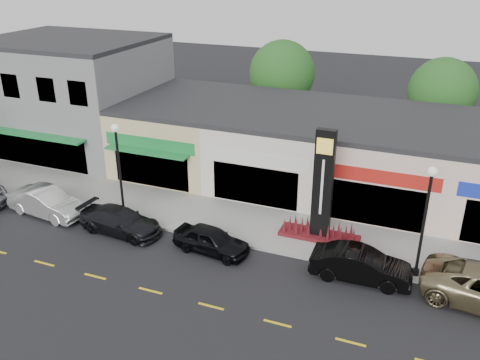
{
  "coord_description": "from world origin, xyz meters",
  "views": [
    {
      "loc": [
        7.7,
        -19.01,
        13.9
      ],
      "look_at": [
        -1.43,
        4.0,
        2.83
      ],
      "focal_mm": 38.0,
      "sensor_mm": 36.0,
      "label": 1
    }
  ],
  "objects_px": {
    "lamp_west_near": "(119,162)",
    "lamp_east_near": "(426,212)",
    "car_dark_sedan": "(120,221)",
    "car_black_conv": "(361,265)",
    "car_black_sedan": "(211,240)",
    "car_white_van": "(47,202)",
    "pylon_sign": "(322,201)"
  },
  "relations": [
    {
      "from": "lamp_west_near",
      "to": "lamp_east_near",
      "type": "distance_m",
      "value": 16.0
    },
    {
      "from": "lamp_west_near",
      "to": "lamp_east_near",
      "type": "xyz_separation_m",
      "value": [
        16.0,
        0.0,
        0.0
      ]
    },
    {
      "from": "car_white_van",
      "to": "pylon_sign",
      "type": "bearing_deg",
      "value": -72.27
    },
    {
      "from": "lamp_west_near",
      "to": "car_dark_sedan",
      "type": "relative_size",
      "value": 1.16
    },
    {
      "from": "lamp_west_near",
      "to": "car_dark_sedan",
      "type": "bearing_deg",
      "value": -62.1
    },
    {
      "from": "car_dark_sedan",
      "to": "lamp_east_near",
      "type": "bearing_deg",
      "value": -80.31
    },
    {
      "from": "lamp_east_near",
      "to": "car_black_conv",
      "type": "distance_m",
      "value": 3.78
    },
    {
      "from": "car_black_sedan",
      "to": "lamp_east_near",
      "type": "bearing_deg",
      "value": -74.57
    },
    {
      "from": "pylon_sign",
      "to": "car_black_sedan",
      "type": "xyz_separation_m",
      "value": [
        -4.81,
        -3.18,
        -1.6
      ]
    },
    {
      "from": "lamp_west_near",
      "to": "pylon_sign",
      "type": "xyz_separation_m",
      "value": [
        11.0,
        1.7,
        -1.2
      ]
    },
    {
      "from": "car_white_van",
      "to": "car_dark_sedan",
      "type": "distance_m",
      "value": 5.09
    },
    {
      "from": "car_dark_sedan",
      "to": "car_black_conv",
      "type": "height_order",
      "value": "car_black_conv"
    },
    {
      "from": "car_dark_sedan",
      "to": "car_black_conv",
      "type": "distance_m",
      "value": 12.82
    },
    {
      "from": "lamp_east_near",
      "to": "car_white_van",
      "type": "bearing_deg",
      "value": -176.27
    },
    {
      "from": "car_black_sedan",
      "to": "car_dark_sedan",
      "type": "bearing_deg",
      "value": 96.97
    },
    {
      "from": "car_black_conv",
      "to": "car_dark_sedan",
      "type": "bearing_deg",
      "value": 90.3
    },
    {
      "from": "car_black_conv",
      "to": "car_white_van",
      "type": "bearing_deg",
      "value": 89.29
    },
    {
      "from": "lamp_west_near",
      "to": "car_white_van",
      "type": "height_order",
      "value": "lamp_west_near"
    },
    {
      "from": "car_black_sedan",
      "to": "pylon_sign",
      "type": "bearing_deg",
      "value": -49.72
    },
    {
      "from": "pylon_sign",
      "to": "car_black_sedan",
      "type": "bearing_deg",
      "value": -146.58
    },
    {
      "from": "lamp_west_near",
      "to": "car_dark_sedan",
      "type": "distance_m",
      "value": 3.26
    },
    {
      "from": "pylon_sign",
      "to": "car_black_sedan",
      "type": "height_order",
      "value": "pylon_sign"
    },
    {
      "from": "car_dark_sedan",
      "to": "car_black_sedan",
      "type": "xyz_separation_m",
      "value": [
        5.4,
        0.01,
        -0.01
      ]
    },
    {
      "from": "car_white_van",
      "to": "car_black_conv",
      "type": "xyz_separation_m",
      "value": [
        17.91,
        0.22,
        -0.04
      ]
    },
    {
      "from": "car_black_sedan",
      "to": "car_black_conv",
      "type": "xyz_separation_m",
      "value": [
        7.42,
        0.38,
        0.08
      ]
    },
    {
      "from": "lamp_east_near",
      "to": "pylon_sign",
      "type": "xyz_separation_m",
      "value": [
        -5.0,
        1.7,
        -1.2
      ]
    },
    {
      "from": "lamp_west_near",
      "to": "car_black_conv",
      "type": "distance_m",
      "value": 13.92
    },
    {
      "from": "car_dark_sedan",
      "to": "car_black_conv",
      "type": "bearing_deg",
      "value": -84.16
    },
    {
      "from": "pylon_sign",
      "to": "car_black_sedan",
      "type": "distance_m",
      "value": 5.98
    },
    {
      "from": "pylon_sign",
      "to": "lamp_west_near",
      "type": "bearing_deg",
      "value": -171.23
    },
    {
      "from": "lamp_west_near",
      "to": "lamp_east_near",
      "type": "bearing_deg",
      "value": 0.0
    },
    {
      "from": "lamp_east_near",
      "to": "car_dark_sedan",
      "type": "bearing_deg",
      "value": -174.41
    }
  ]
}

